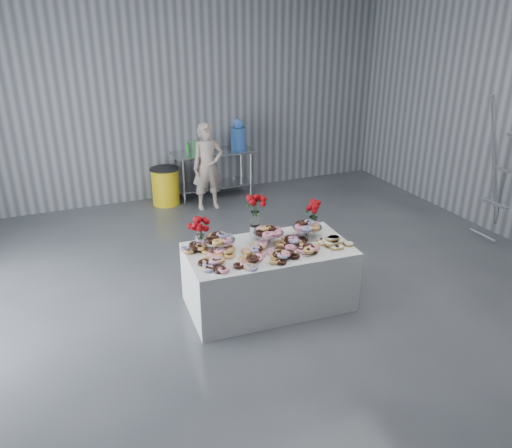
{
  "coord_description": "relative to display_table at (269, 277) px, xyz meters",
  "views": [
    {
      "loc": [
        -2.39,
        -4.49,
        3.27
      ],
      "look_at": [
        -0.22,
        0.62,
        0.9
      ],
      "focal_mm": 35.0,
      "sensor_mm": 36.0,
      "label": 1
    }
  ],
  "objects": [
    {
      "name": "drink_bottles",
      "position": [
        0.29,
        3.77,
        0.66
      ],
      "size": [
        0.54,
        0.08,
        0.27
      ],
      "primitive_type": null,
      "color": "#268C33",
      "rests_on": "prep_table"
    },
    {
      "name": "bouquet_right",
      "position": [
        0.72,
        0.26,
        0.67
      ],
      "size": [
        0.26,
        0.26,
        0.42
      ],
      "color": "white",
      "rests_on": "display_table"
    },
    {
      "name": "stepladder",
      "position": [
        3.97,
        0.3,
        0.74
      ],
      "size": [
        0.83,
        0.55,
        2.22
      ],
      "primitive_type": null,
      "rotation": [
        0.0,
        -0.27,
        0.0
      ],
      "color": "silver",
      "rests_on": "ground"
    },
    {
      "name": "donut_mounds",
      "position": [
        0.0,
        -0.05,
        0.42
      ],
      "size": [
        1.85,
        0.9,
        0.09
      ],
      "primitive_type": null,
      "rotation": [
        0.0,
        0.0,
        -0.06
      ],
      "color": "tan",
      "rests_on": "display_table"
    },
    {
      "name": "bouquet_left",
      "position": [
        -0.73,
        0.29,
        0.67
      ],
      "size": [
        0.26,
        0.26,
        0.42
      ],
      "color": "white",
      "rests_on": "display_table"
    },
    {
      "name": "ground",
      "position": [
        0.22,
        -0.23,
        -0.38
      ],
      "size": [
        9.0,
        9.0,
        0.0
      ],
      "primitive_type": "plane",
      "color": "#3C4045",
      "rests_on": "ground"
    },
    {
      "name": "danish_pile",
      "position": [
        0.74,
        -0.19,
        0.43
      ],
      "size": [
        0.48,
        0.48,
        0.11
      ],
      "primitive_type": null,
      "color": "white",
      "rests_on": "display_table"
    },
    {
      "name": "trash_barrel",
      "position": [
        -0.32,
        3.87,
        -0.03
      ],
      "size": [
        0.53,
        0.53,
        0.68
      ],
      "rotation": [
        0.0,
        0.0,
        -0.42
      ],
      "color": "yellow",
      "rests_on": "ground"
    },
    {
      "name": "prep_table",
      "position": [
        0.61,
        3.87,
        0.24
      ],
      "size": [
        1.5,
        0.6,
        0.9
      ],
      "color": "silver",
      "rests_on": "ground"
    },
    {
      "name": "room_walls",
      "position": [
        -0.05,
        -0.16,
        2.26
      ],
      "size": [
        8.04,
        9.04,
        4.02
      ],
      "color": "gray",
      "rests_on": "ground"
    },
    {
      "name": "cake_stand_mid",
      "position": [
        0.06,
        0.15,
        0.52
      ],
      "size": [
        0.36,
        0.36,
        0.17
      ],
      "color": "silver",
      "rests_on": "display_table"
    },
    {
      "name": "person",
      "position": [
        0.35,
        3.37,
        0.39
      ],
      "size": [
        0.56,
        0.37,
        1.53
      ],
      "primitive_type": "imported",
      "rotation": [
        0.0,
        0.0,
        0.01
      ],
      "color": "#CC8C93",
      "rests_on": "ground"
    },
    {
      "name": "water_jug",
      "position": [
        1.11,
        3.87,
        0.77
      ],
      "size": [
        0.28,
        0.28,
        0.55
      ],
      "color": "#4384E6",
      "rests_on": "prep_table"
    },
    {
      "name": "bouquet_center",
      "position": [
        -0.03,
        0.35,
        0.75
      ],
      "size": [
        0.26,
        0.26,
        0.57
      ],
      "color": "silver",
      "rests_on": "display_table"
    },
    {
      "name": "cake_stand_right",
      "position": [
        0.56,
        0.12,
        0.52
      ],
      "size": [
        0.36,
        0.36,
        0.17
      ],
      "color": "silver",
      "rests_on": "display_table"
    },
    {
      "name": "cake_stand_left",
      "position": [
        -0.54,
        0.18,
        0.52
      ],
      "size": [
        0.36,
        0.36,
        0.17
      ],
      "color": "silver",
      "rests_on": "display_table"
    },
    {
      "name": "display_table",
      "position": [
        0.0,
        0.0,
        0.0
      ],
      "size": [
        1.95,
        1.11,
        0.75
      ],
      "primitive_type": "cube",
      "rotation": [
        0.0,
        0.0,
        -0.06
      ],
      "color": "white",
      "rests_on": "ground"
    }
  ]
}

